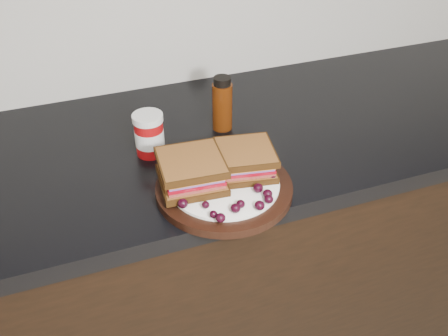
% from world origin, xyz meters
% --- Properties ---
extents(base_cabinets, '(3.96, 0.58, 0.86)m').
position_xyz_m(base_cabinets, '(0.00, 1.70, 0.43)').
color(base_cabinets, black).
rests_on(base_cabinets, ground_plane).
extents(countertop, '(3.98, 0.60, 0.04)m').
position_xyz_m(countertop, '(0.00, 1.70, 0.88)').
color(countertop, black).
rests_on(countertop, base_cabinets).
extents(plate, '(0.28, 0.28, 0.02)m').
position_xyz_m(plate, '(-0.05, 1.49, 0.91)').
color(plate, black).
rests_on(plate, countertop).
extents(sandwich_left, '(0.14, 0.14, 0.06)m').
position_xyz_m(sandwich_left, '(-0.11, 1.51, 0.95)').
color(sandwich_left, brown).
rests_on(sandwich_left, plate).
extents(sandwich_right, '(0.13, 0.13, 0.05)m').
position_xyz_m(sandwich_right, '(0.00, 1.52, 0.95)').
color(sandwich_right, brown).
rests_on(sandwich_right, plate).
extents(grape_0, '(0.02, 0.02, 0.02)m').
position_xyz_m(grape_0, '(-0.15, 1.45, 0.93)').
color(grape_0, black).
rests_on(grape_0, plate).
extents(grape_1, '(0.02, 0.02, 0.01)m').
position_xyz_m(grape_1, '(-0.11, 1.43, 0.93)').
color(grape_1, black).
rests_on(grape_1, plate).
extents(grape_2, '(0.02, 0.02, 0.01)m').
position_xyz_m(grape_2, '(-0.11, 1.40, 0.93)').
color(grape_2, black).
rests_on(grape_2, plate).
extents(grape_3, '(0.02, 0.02, 0.02)m').
position_xyz_m(grape_3, '(-0.10, 1.38, 0.93)').
color(grape_3, black).
rests_on(grape_3, plate).
extents(grape_4, '(0.02, 0.02, 0.02)m').
position_xyz_m(grape_4, '(-0.06, 1.40, 0.93)').
color(grape_4, black).
rests_on(grape_4, plate).
extents(grape_5, '(0.02, 0.02, 0.02)m').
position_xyz_m(grape_5, '(-0.05, 1.41, 0.93)').
color(grape_5, black).
rests_on(grape_5, plate).
extents(grape_6, '(0.02, 0.02, 0.02)m').
position_xyz_m(grape_6, '(-0.02, 1.39, 0.93)').
color(grape_6, black).
rests_on(grape_6, plate).
extents(grape_7, '(0.02, 0.02, 0.02)m').
position_xyz_m(grape_7, '(0.01, 1.40, 0.93)').
color(grape_7, black).
rests_on(grape_7, plate).
extents(grape_8, '(0.02, 0.02, 0.02)m').
position_xyz_m(grape_8, '(0.01, 1.42, 0.93)').
color(grape_8, black).
rests_on(grape_8, plate).
extents(grape_9, '(0.02, 0.02, 0.02)m').
position_xyz_m(grape_9, '(0.00, 1.44, 0.93)').
color(grape_9, black).
rests_on(grape_9, plate).
extents(grape_10, '(0.02, 0.02, 0.02)m').
position_xyz_m(grape_10, '(0.04, 1.46, 0.93)').
color(grape_10, black).
rests_on(grape_10, plate).
extents(grape_11, '(0.02, 0.02, 0.02)m').
position_xyz_m(grape_11, '(0.01, 1.49, 0.93)').
color(grape_11, black).
rests_on(grape_11, plate).
extents(grape_12, '(0.02, 0.02, 0.02)m').
position_xyz_m(grape_12, '(0.04, 1.51, 0.93)').
color(grape_12, black).
rests_on(grape_12, plate).
extents(grape_13, '(0.02, 0.02, 0.02)m').
position_xyz_m(grape_13, '(0.03, 1.54, 0.93)').
color(grape_13, black).
rests_on(grape_13, plate).
extents(grape_14, '(0.02, 0.02, 0.01)m').
position_xyz_m(grape_14, '(-0.09, 1.55, 0.93)').
color(grape_14, black).
rests_on(grape_14, plate).
extents(grape_15, '(0.02, 0.02, 0.02)m').
position_xyz_m(grape_15, '(-0.10, 1.52, 0.93)').
color(grape_15, black).
rests_on(grape_15, plate).
extents(grape_16, '(0.02, 0.02, 0.02)m').
position_xyz_m(grape_16, '(-0.12, 1.51, 0.93)').
color(grape_16, black).
rests_on(grape_16, plate).
extents(grape_17, '(0.02, 0.02, 0.02)m').
position_xyz_m(grape_17, '(-0.12, 1.50, 0.93)').
color(grape_17, black).
rests_on(grape_17, plate).
extents(grape_18, '(0.02, 0.02, 0.02)m').
position_xyz_m(grape_18, '(-0.14, 1.47, 0.93)').
color(grape_18, black).
rests_on(grape_18, plate).
extents(grape_19, '(0.02, 0.02, 0.02)m').
position_xyz_m(grape_19, '(-0.11, 1.54, 0.93)').
color(grape_19, black).
rests_on(grape_19, plate).
extents(grape_20, '(0.02, 0.02, 0.01)m').
position_xyz_m(grape_20, '(-0.10, 1.50, 0.93)').
color(grape_20, black).
rests_on(grape_20, plate).
extents(grape_21, '(0.02, 0.02, 0.02)m').
position_xyz_m(grape_21, '(-0.12, 1.49, 0.93)').
color(grape_21, black).
rests_on(grape_21, plate).
extents(condiment_jar, '(0.07, 0.07, 0.10)m').
position_xyz_m(condiment_jar, '(-0.16, 1.68, 0.95)').
color(condiment_jar, '#940A0D').
rests_on(condiment_jar, countertop).
extents(oil_bottle, '(0.06, 0.06, 0.14)m').
position_xyz_m(oil_bottle, '(0.03, 1.73, 0.97)').
color(oil_bottle, '#431B06').
rests_on(oil_bottle, countertop).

